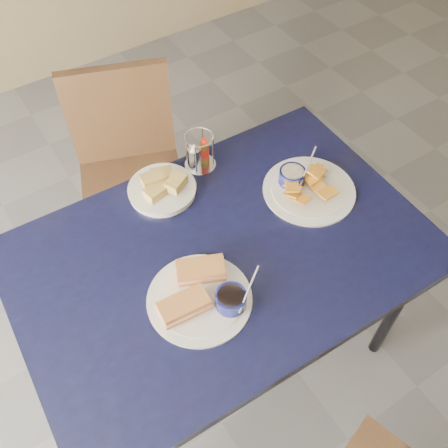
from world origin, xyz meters
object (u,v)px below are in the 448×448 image
sandwich_plate (202,294)px  dining_table (223,262)px  condiment_caddy (198,154)px  bread_basket (162,188)px  plantain_plate (304,185)px  chair_far (122,161)px

sandwich_plate → dining_table: bearing=37.7°
sandwich_plate → condiment_caddy: bearing=60.0°
dining_table → bread_basket: bearing=97.5°
sandwich_plate → plantain_plate: 0.54m
dining_table → sandwich_plate: (-0.14, -0.11, 0.09)m
bread_basket → sandwich_plate: bearing=-103.2°
chair_far → condiment_caddy: bearing=-69.2°
dining_table → condiment_caddy: condiment_caddy is taller
dining_table → condiment_caddy: size_ratio=9.49×
plantain_plate → condiment_caddy: condiment_caddy is taller
sandwich_plate → plantain_plate: (0.51, 0.17, -0.01)m
dining_table → chair_far: size_ratio=1.43×
dining_table → chair_far: (-0.02, 0.75, -0.17)m
chair_far → sandwich_plate: chair_far is taller
chair_far → bread_basket: 0.51m
chair_far → plantain_plate: (0.39, -0.69, 0.25)m
plantain_plate → condiment_caddy: bearing=130.0°
dining_table → plantain_plate: (0.37, 0.07, 0.08)m
sandwich_plate → plantain_plate: same height
dining_table → sandwich_plate: 0.20m
chair_far → sandwich_plate: (-0.12, -0.86, 0.26)m
sandwich_plate → bread_basket: 0.43m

